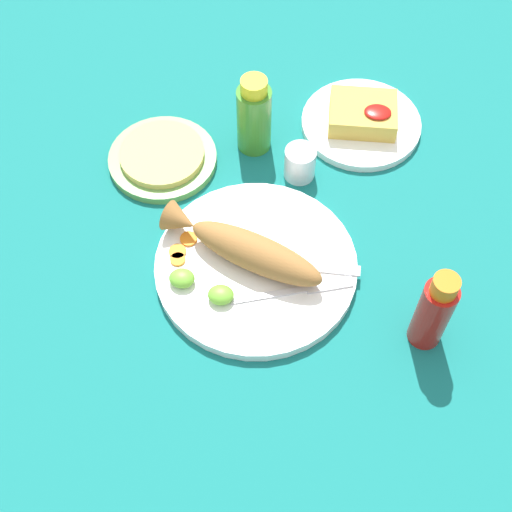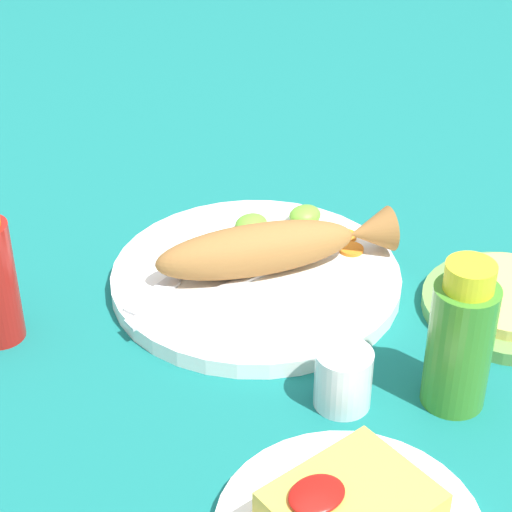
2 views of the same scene
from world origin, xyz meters
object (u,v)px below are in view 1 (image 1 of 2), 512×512
object	(u,v)px
salt_cup	(300,164)
side_plate_fries	(361,124)
tortilla_plate	(163,159)
fried_fish	(245,248)
fork_near	(308,264)
fork_far	(300,290)
main_plate	(256,266)
hot_sauce_bottle_red	(434,312)
hot_sauce_bottle_green	(254,116)

from	to	relation	value
salt_cup	side_plate_fries	size ratio (longest dim) A/B	0.27
side_plate_fries	tortilla_plate	bearing A→B (deg)	-161.46
fried_fish	tortilla_plate	size ratio (longest dim) A/B	1.43
fork_near	fork_far	xyz separation A→B (m)	(-0.01, -0.05, 0.00)
main_plate	fork_near	size ratio (longest dim) A/B	1.67
hot_sauce_bottle_red	tortilla_plate	distance (m)	0.52
fork_near	tortilla_plate	bearing A→B (deg)	144.57
fork_near	side_plate_fries	xyz separation A→B (m)	(0.08, 0.31, -0.01)
fork_near	hot_sauce_bottle_green	xyz separation A→B (m)	(-0.11, 0.25, 0.05)
main_plate	tortilla_plate	xyz separation A→B (m)	(-0.18, 0.20, -0.00)
salt_cup	main_plate	bearing A→B (deg)	-105.68
main_plate	side_plate_fries	world-z (taller)	main_plate
hot_sauce_bottle_green	tortilla_plate	world-z (taller)	hot_sauce_bottle_green
fork_near	tortilla_plate	distance (m)	0.32
fork_near	fork_far	bearing A→B (deg)	-98.75
main_plate	fried_fish	world-z (taller)	fried_fish
fork_near	salt_cup	world-z (taller)	salt_cup
fried_fish	fork_near	size ratio (longest dim) A/B	1.41
hot_sauce_bottle_red	hot_sauce_bottle_green	size ratio (longest dim) A/B	1.05
tortilla_plate	salt_cup	bearing A→B (deg)	-1.37
hot_sauce_bottle_red	tortilla_plate	bearing A→B (deg)	146.18
main_plate	side_plate_fries	bearing A→B (deg)	63.42
main_plate	tortilla_plate	size ratio (longest dim) A/B	1.69
fried_fish	fork_far	xyz separation A→B (m)	(0.09, -0.05, -0.03)
fork_far	salt_cup	bearing A→B (deg)	77.64
main_plate	salt_cup	xyz separation A→B (m)	(0.05, 0.19, 0.02)
hot_sauce_bottle_green	salt_cup	world-z (taller)	hot_sauce_bottle_green
fried_fish	tortilla_plate	bearing A→B (deg)	151.64
fried_fish	fork_far	world-z (taller)	fried_fish
fried_fish	salt_cup	world-z (taller)	fried_fish
hot_sauce_bottle_green	tortilla_plate	xyz separation A→B (m)	(-0.15, -0.05, -0.06)
main_plate	side_plate_fries	distance (m)	0.35
hot_sauce_bottle_green	fork_near	bearing A→B (deg)	-66.93
fork_far	side_plate_fries	size ratio (longest dim) A/B	0.87
fried_fish	side_plate_fries	xyz separation A→B (m)	(0.17, 0.30, -0.04)
hot_sauce_bottle_red	salt_cup	world-z (taller)	hot_sauce_bottle_red
main_plate	fried_fish	bearing A→B (deg)	158.10
hot_sauce_bottle_green	side_plate_fries	size ratio (longest dim) A/B	0.71
main_plate	hot_sauce_bottle_green	xyz separation A→B (m)	(-0.03, 0.25, 0.06)
hot_sauce_bottle_green	side_plate_fries	xyz separation A→B (m)	(0.18, 0.06, -0.06)
fried_fish	main_plate	bearing A→B (deg)	-0.00
hot_sauce_bottle_green	tortilla_plate	distance (m)	0.17
fork_far	hot_sauce_bottle_red	bearing A→B (deg)	-30.80
main_plate	fried_fish	distance (m)	0.04
hot_sauce_bottle_red	main_plate	bearing A→B (deg)	160.60
hot_sauce_bottle_red	hot_sauce_bottle_green	bearing A→B (deg)	129.33
fork_near	salt_cup	distance (m)	0.19
tortilla_plate	main_plate	bearing A→B (deg)	-48.30
salt_cup	fried_fish	bearing A→B (deg)	-111.13
side_plate_fries	tortilla_plate	world-z (taller)	same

